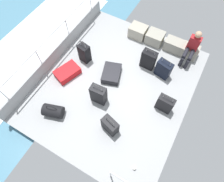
% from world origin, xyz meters
% --- Properties ---
extents(ground_plane, '(4.40, 5.20, 0.06)m').
position_xyz_m(ground_plane, '(0.00, 0.00, -0.03)').
color(ground_plane, '#939699').
extents(gunwale_port, '(0.06, 5.20, 0.45)m').
position_xyz_m(gunwale_port, '(-2.17, 0.00, 0.23)').
color(gunwale_port, '#939699').
rests_on(gunwale_port, ground_plane).
extents(railing_port, '(0.04, 4.20, 1.02)m').
position_xyz_m(railing_port, '(-2.17, 0.00, 0.78)').
color(railing_port, silver).
rests_on(railing_port, ground_plane).
extents(sea_wake, '(12.00, 12.00, 0.01)m').
position_xyz_m(sea_wake, '(-3.60, 0.00, -0.34)').
color(sea_wake, teal).
rests_on(sea_wake, ground_plane).
extents(cargo_crate_0, '(0.61, 0.47, 0.42)m').
position_xyz_m(cargo_crate_0, '(-0.30, 2.13, 0.21)').
color(cargo_crate_0, '#9E9989').
rests_on(cargo_crate_0, ground_plane).
extents(cargo_crate_1, '(0.60, 0.50, 0.39)m').
position_xyz_m(cargo_crate_1, '(0.33, 2.17, 0.20)').
color(cargo_crate_1, gray).
rests_on(cargo_crate_1, ground_plane).
extents(cargo_crate_2, '(0.64, 0.40, 0.39)m').
position_xyz_m(cargo_crate_2, '(1.01, 2.17, 0.20)').
color(cargo_crate_2, gray).
rests_on(cargo_crate_2, ground_plane).
extents(cargo_crate_3, '(0.58, 0.42, 0.37)m').
position_xyz_m(cargo_crate_3, '(1.56, 2.19, 0.19)').
color(cargo_crate_3, '#9E9989').
rests_on(cargo_crate_3, ground_plane).
extents(passenger_seated, '(0.34, 0.66, 1.07)m').
position_xyz_m(passenger_seated, '(1.56, 2.01, 0.56)').
color(passenger_seated, maroon).
rests_on(passenger_seated, ground_plane).
extents(suitcase_0, '(0.45, 0.27, 0.82)m').
position_xyz_m(suitcase_0, '(-0.17, -0.72, 0.34)').
color(suitcase_0, black).
rests_on(suitcase_0, ground_plane).
extents(suitcase_1, '(0.50, 0.36, 0.69)m').
position_xyz_m(suitcase_1, '(0.55, -1.32, 0.26)').
color(suitcase_1, black).
rests_on(suitcase_1, ground_plane).
extents(suitcase_2, '(0.46, 0.24, 0.70)m').
position_xyz_m(suitcase_2, '(1.57, -0.04, 0.29)').
color(suitcase_2, black).
rests_on(suitcase_2, ground_plane).
extents(suitcase_3, '(0.73, 0.84, 0.23)m').
position_xyz_m(suitcase_3, '(-0.27, 0.20, 0.11)').
color(suitcase_3, black).
rests_on(suitcase_3, ground_plane).
extents(suitcase_4, '(0.38, 0.32, 0.81)m').
position_xyz_m(suitcase_4, '(-1.34, 0.34, 0.32)').
color(suitcase_4, black).
rests_on(suitcase_4, ground_plane).
extents(suitcase_5, '(0.46, 0.27, 0.75)m').
position_xyz_m(suitcase_5, '(0.55, 1.10, 0.33)').
color(suitcase_5, black).
rests_on(suitcase_5, ground_plane).
extents(suitcase_6, '(0.50, 0.34, 0.73)m').
position_xyz_m(suitcase_6, '(1.09, 1.02, 0.29)').
color(suitcase_6, black).
rests_on(suitcase_6, ground_plane).
extents(suitcase_7, '(0.70, 0.86, 0.24)m').
position_xyz_m(suitcase_7, '(-1.50, -0.43, 0.12)').
color(suitcase_7, red).
rests_on(suitcase_7, ground_plane).
extents(duffel_bag, '(0.63, 0.50, 0.50)m').
position_xyz_m(duffel_bag, '(-1.05, -1.71, 0.18)').
color(duffel_bag, black).
rests_on(duffel_bag, ground_plane).
extents(paper_cup, '(0.08, 0.08, 0.10)m').
position_xyz_m(paper_cup, '(1.57, -1.91, 0.05)').
color(paper_cup, white).
rests_on(paper_cup, ground_plane).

